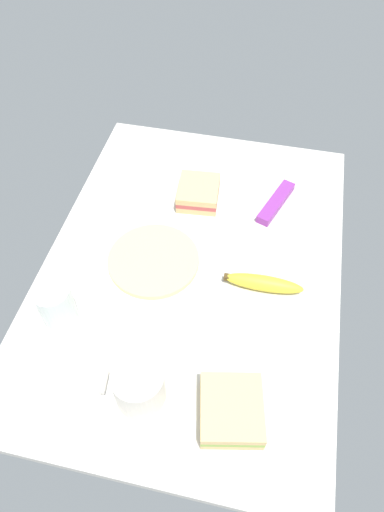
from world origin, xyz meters
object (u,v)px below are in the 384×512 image
sandwich_side (231,410)px  banana (263,283)px  snack_bar (276,203)px  sandwich_main (198,193)px  coffee_mug_black (139,386)px  glass_of_milk (58,309)px  plate_of_food (154,260)px

sandwich_side → banana: size_ratio=0.82×
snack_bar → banana: bearing=-160.2°
banana → snack_bar: banana is taller
sandwich_main → sandwich_side: same height
coffee_mug_black → snack_bar: coffee_mug_black is taller
banana → snack_bar: 24.71cm
banana → sandwich_main: bearing=39.4°
glass_of_milk → banana: 41.50cm
glass_of_milk → banana: glass_of_milk is taller
sandwich_main → snack_bar: size_ratio=0.77×
plate_of_food → coffee_mug_black: 30.46cm
coffee_mug_black → snack_bar: bearing=-19.4°
plate_of_food → glass_of_milk: size_ratio=1.74×
glass_of_milk → banana: bearing=-65.9°
glass_of_milk → sandwich_side: bearing=-107.1°
plate_of_food → sandwich_side: bearing=-143.3°
coffee_mug_black → sandwich_side: (0.08, -16.33, -2.22)cm
coffee_mug_black → sandwich_main: size_ratio=1.00×
coffee_mug_black → snack_bar: size_ratio=0.77×
plate_of_food → sandwich_main: sandwich_main is taller
sandwich_side → glass_of_milk: 37.33cm
coffee_mug_black → sandwich_side: bearing=-89.7°
coffee_mug_black → snack_bar: (52.64, -18.58, -3.42)cm
glass_of_milk → sandwich_main: bearing=-25.7°
plate_of_food → banana: banana is taller
sandwich_main → banana: (-22.74, -18.67, -0.51)cm
sandwich_side → banana: 27.95cm
coffee_mug_black → glass_of_milk: glass_of_milk is taller
coffee_mug_black → sandwich_side: coffee_mug_black is taller
plate_of_food → coffee_mug_black: size_ratio=1.74×
coffee_mug_black → banana: (27.94, -18.51, -2.72)cm
glass_of_milk → snack_bar: bearing=-42.3°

